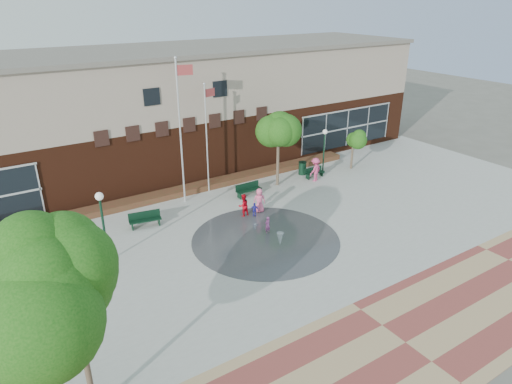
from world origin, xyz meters
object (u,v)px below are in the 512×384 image
flagpole_right (207,133)px  child_splash (267,225)px  trash_can (302,168)px  tree_big_left (70,279)px  flagpole_left (181,125)px  bench_left (145,222)px

flagpole_right → child_splash: (-0.07, -7.41, -3.73)m
trash_can → tree_big_left: 24.16m
flagpole_left → tree_big_left: flagpole_left is taller
bench_left → trash_can: trash_can is taller
flagpole_left → trash_can: size_ratio=9.21×
trash_can → flagpole_right: bearing=172.3°
flagpole_left → flagpole_right: bearing=30.5°
tree_big_left → trash_can: bearing=34.7°
flagpole_left → child_splash: size_ratio=8.96×
bench_left → trash_can: (13.32, 1.77, 0.22)m
tree_big_left → flagpole_left: bearing=54.8°
flagpole_right → tree_big_left: bearing=-142.8°
flagpole_right → child_splash: flagpole_right is taller
flagpole_right → tree_big_left: flagpole_right is taller
flagpole_left → trash_can: flagpole_left is taller
bench_left → trash_can: 13.44m
flagpole_right → bench_left: bearing=-167.6°
trash_can → bench_left: bearing=-172.4°
trash_can → tree_big_left: size_ratio=0.14×
tree_big_left → child_splash: (11.85, 7.11, -4.72)m
trash_can → tree_big_left: (-19.47, -13.49, 4.72)m
flagpole_left → child_splash: bearing=-59.5°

